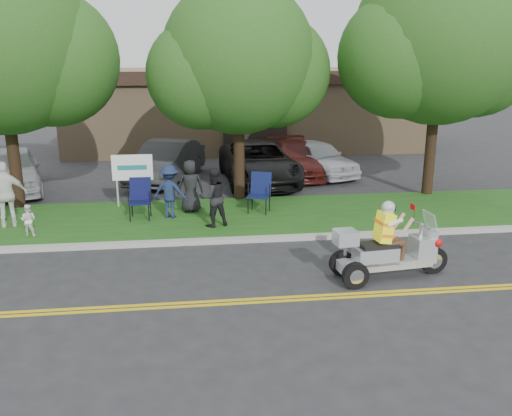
{
  "coord_description": "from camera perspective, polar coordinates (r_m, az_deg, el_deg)",
  "views": [
    {
      "loc": [
        -1.15,
        -10.3,
        4.73
      ],
      "look_at": [
        0.4,
        2.0,
        1.21
      ],
      "focal_mm": 38.0,
      "sensor_mm": 36.0,
      "label": 1
    }
  ],
  "objects": [
    {
      "name": "business_sign",
      "position": [
        17.34,
        -12.88,
        3.89
      ],
      "size": [
        1.25,
        0.06,
        1.75
      ],
      "color": "silver",
      "rests_on": "ground"
    },
    {
      "name": "child_right",
      "position": [
        15.47,
        -22.84,
        -1.18
      ],
      "size": [
        0.47,
        0.39,
        0.85
      ],
      "primitive_type": "imported",
      "rotation": [
        0.0,
        0.0,
        2.96
      ],
      "color": "white",
      "rests_on": "grass_verge"
    },
    {
      "name": "trike_scooter",
      "position": [
        12.12,
        13.6,
        -4.48
      ],
      "size": [
        2.69,
        0.94,
        1.76
      ],
      "rotation": [
        0.0,
        0.0,
        0.11
      ],
      "color": "black",
      "rests_on": "ground"
    },
    {
      "name": "parked_car_right",
      "position": [
        22.06,
        4.11,
        5.2
      ],
      "size": [
        1.91,
        4.64,
        1.34
      ],
      "primitive_type": "imported",
      "rotation": [
        0.0,
        0.0,
        -0.01
      ],
      "color": "#491411",
      "rests_on": "ground"
    },
    {
      "name": "tree_right",
      "position": [
        19.18,
        18.9,
        15.92
      ],
      "size": [
        6.86,
        5.6,
        8.07
      ],
      "color": "#332114",
      "rests_on": "ground"
    },
    {
      "name": "spectator_chair_a",
      "position": [
        15.98,
        -9.05,
        1.74
      ],
      "size": [
        1.15,
        0.88,
        1.57
      ],
      "primitive_type": "imported",
      "rotation": [
        0.0,
        0.0,
        2.81
      ],
      "color": "#192547",
      "rests_on": "grass_verge"
    },
    {
      "name": "parked_car_left",
      "position": [
        21.17,
        -9.41,
        4.85
      ],
      "size": [
        3.11,
        4.96,
        1.54
      ],
      "primitive_type": "imported",
      "rotation": [
        0.0,
        0.0,
        -0.34
      ],
      "color": "#2E2E30",
      "rests_on": "ground"
    },
    {
      "name": "lawn_chair_a",
      "position": [
        16.43,
        0.42,
        1.93
      ],
      "size": [
        0.82,
        0.84,
        1.2
      ],
      "rotation": [
        0.0,
        0.0,
        -0.37
      ],
      "color": "black",
      "rests_on": "grass_verge"
    },
    {
      "name": "parked_car_far_left",
      "position": [
        21.11,
        -24.31,
        3.67
      ],
      "size": [
        3.08,
        4.95,
        1.57
      ],
      "primitive_type": "imported",
      "rotation": [
        0.0,
        0.0,
        0.28
      ],
      "color": "#ACAFB3",
      "rests_on": "ground"
    },
    {
      "name": "grass_verge",
      "position": [
        16.23,
        -2.83,
        -0.92
      ],
      "size": [
        60.0,
        4.0,
        0.1
      ],
      "primitive_type": "cube",
      "color": "#164913",
      "rests_on": "ground"
    },
    {
      "name": "centerline_near",
      "position": [
        10.86,
        -0.4,
        -9.93
      ],
      "size": [
        60.0,
        0.1,
        0.01
      ],
      "primitive_type": "cube",
      "color": "gold",
      "rests_on": "ground"
    },
    {
      "name": "parked_car_far_right",
      "position": [
        22.09,
        6.43,
        5.26
      ],
      "size": [
        3.11,
        4.5,
        1.42
      ],
      "primitive_type": "imported",
      "rotation": [
        0.0,
        0.0,
        0.38
      ],
      "color": "silver",
      "rests_on": "ground"
    },
    {
      "name": "spectator_adult_right",
      "position": [
        16.41,
        -24.8,
        1.3
      ],
      "size": [
        1.16,
        0.74,
        1.83
      ],
      "primitive_type": "imported",
      "rotation": [
        0.0,
        0.0,
        3.44
      ],
      "color": "white",
      "rests_on": "grass_verge"
    },
    {
      "name": "tree_left",
      "position": [
        18.12,
        -25.07,
        14.8
      ],
      "size": [
        6.62,
        5.4,
        7.78
      ],
      "color": "#332114",
      "rests_on": "ground"
    },
    {
      "name": "commercial_building",
      "position": [
        29.57,
        -1.08,
        10.56
      ],
      "size": [
        18.0,
        8.2,
        4.0
      ],
      "color": "#9E7F5B",
      "rests_on": "ground"
    },
    {
      "name": "spectator_adult_mid",
      "position": [
        15.01,
        -4.52,
        1.15
      ],
      "size": [
        0.96,
        0.84,
        1.66
      ],
      "primitive_type": "imported",
      "rotation": [
        0.0,
        0.0,
        3.45
      ],
      "color": "black",
      "rests_on": "grass_verge"
    },
    {
      "name": "parked_car_mid",
      "position": [
        20.71,
        0.28,
        4.83
      ],
      "size": [
        2.81,
        5.68,
        1.55
      ],
      "primitive_type": "imported",
      "rotation": [
        0.0,
        0.0,
        0.04
      ],
      "color": "black",
      "rests_on": "ground"
    },
    {
      "name": "ground",
      "position": [
        11.39,
        -0.76,
        -8.7
      ],
      "size": [
        120.0,
        120.0,
        0.0
      ],
      "primitive_type": "plane",
      "color": "#28282B",
      "rests_on": "ground"
    },
    {
      "name": "curb",
      "position": [
        14.19,
        -2.15,
        -3.39
      ],
      "size": [
        60.0,
        0.25,
        0.12
      ],
      "primitive_type": "cube",
      "color": "#A8A89E",
      "rests_on": "ground"
    },
    {
      "name": "lawn_chair_b",
      "position": [
        16.13,
        -12.1,
        1.27
      ],
      "size": [
        0.65,
        0.67,
        1.18
      ],
      "rotation": [
        0.0,
        0.0,
        -0.04
      ],
      "color": "black",
      "rests_on": "grass_verge"
    },
    {
      "name": "centerline_far",
      "position": [
        11.01,
        -0.5,
        -9.57
      ],
      "size": [
        60.0,
        0.1,
        0.01
      ],
      "primitive_type": "cube",
      "color": "gold",
      "rests_on": "ground"
    },
    {
      "name": "tree_mid",
      "position": [
        17.61,
        -1.71,
        14.88
      ],
      "size": [
        5.88,
        4.8,
        7.05
      ],
      "color": "#332114",
      "rests_on": "ground"
    },
    {
      "name": "spectator_chair_b",
      "position": [
        16.51,
        -6.92,
        2.32
      ],
      "size": [
        0.81,
        0.56,
        1.59
      ],
      "primitive_type": "imported",
      "rotation": [
        0.0,
        0.0,
        3.21
      ],
      "color": "black",
      "rests_on": "grass_verge"
    }
  ]
}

